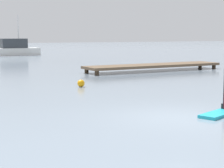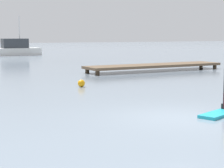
# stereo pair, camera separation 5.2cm
# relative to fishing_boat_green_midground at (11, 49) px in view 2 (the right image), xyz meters

# --- Properties ---
(ground_plane) EXTENTS (240.00, 240.00, 0.00)m
(ground_plane) POSITION_rel_fishing_boat_green_midground_xyz_m (-5.19, -40.63, -0.80)
(ground_plane) COLOR gray
(fishing_boat_green_midground) EXTENTS (7.85, 2.40, 5.10)m
(fishing_boat_green_midground) POSITION_rel_fishing_boat_green_midground_xyz_m (0.00, 0.00, 0.00)
(fishing_boat_green_midground) COLOR silver
(fishing_boat_green_midground) RESTS_ON ground
(floating_dock) EXTENTS (10.78, 2.16, 0.48)m
(floating_dock) POSITION_rel_fishing_boat_green_midground_xyz_m (3.60, -26.74, -0.42)
(floating_dock) COLOR brown
(floating_dock) RESTS_ON ground
(mooring_buoy_near) EXTENTS (0.37, 0.37, 0.37)m
(mooring_buoy_near) POSITION_rel_fishing_boat_green_midground_xyz_m (-4.83, -32.34, -0.62)
(mooring_buoy_near) COLOR orange
(mooring_buoy_near) RESTS_ON ground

